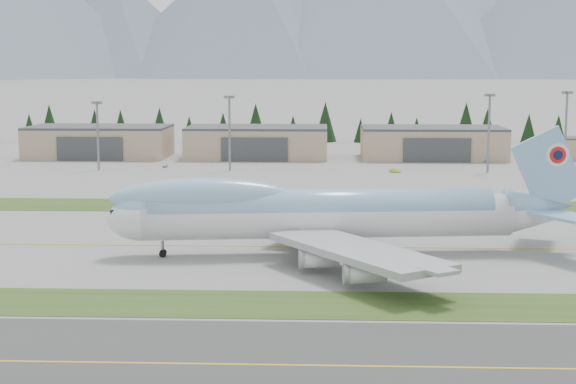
{
  "coord_description": "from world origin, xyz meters",
  "views": [
    {
      "loc": [
        8.12,
        -152.4,
        31.83
      ],
      "look_at": [
        1.3,
        12.06,
        8.0
      ],
      "focal_mm": 55.0,
      "sensor_mm": 36.0,
      "label": 1
    }
  ],
  "objects_px": {
    "hangar_center": "(257,142)",
    "service_vehicle_c": "(487,162)",
    "service_vehicle_a": "(165,167)",
    "hangar_right": "(432,143)",
    "service_vehicle_b": "(395,173)",
    "hangar_left": "(100,141)",
    "boeing_747_freighter": "(323,213)"
  },
  "relations": [
    {
      "from": "hangar_right",
      "to": "service_vehicle_b",
      "type": "height_order",
      "value": "hangar_right"
    },
    {
      "from": "service_vehicle_b",
      "to": "service_vehicle_c",
      "type": "xyz_separation_m",
      "value": [
        32.48,
        28.99,
        0.0
      ]
    },
    {
      "from": "boeing_747_freighter",
      "to": "hangar_center",
      "type": "bearing_deg",
      "value": 91.93
    },
    {
      "from": "service_vehicle_a",
      "to": "service_vehicle_c",
      "type": "height_order",
      "value": "service_vehicle_c"
    },
    {
      "from": "boeing_747_freighter",
      "to": "service_vehicle_a",
      "type": "xyz_separation_m",
      "value": [
        -49.62,
        125.7,
        -7.14
      ]
    },
    {
      "from": "hangar_right",
      "to": "service_vehicle_c",
      "type": "relative_size",
      "value": 10.37
    },
    {
      "from": "hangar_right",
      "to": "service_vehicle_c",
      "type": "bearing_deg",
      "value": -35.49
    },
    {
      "from": "hangar_center",
      "to": "service_vehicle_a",
      "type": "bearing_deg",
      "value": -131.35
    },
    {
      "from": "boeing_747_freighter",
      "to": "hangar_center",
      "type": "relative_size",
      "value": 1.72
    },
    {
      "from": "boeing_747_freighter",
      "to": "hangar_right",
      "type": "height_order",
      "value": "boeing_747_freighter"
    },
    {
      "from": "service_vehicle_a",
      "to": "service_vehicle_b",
      "type": "xyz_separation_m",
      "value": [
        70.75,
        -10.55,
        0.0
      ]
    },
    {
      "from": "hangar_right",
      "to": "service_vehicle_c",
      "type": "distance_m",
      "value": 21.08
    },
    {
      "from": "boeing_747_freighter",
      "to": "hangar_left",
      "type": "distance_m",
      "value": 174.39
    },
    {
      "from": "hangar_left",
      "to": "boeing_747_freighter",
      "type": "bearing_deg",
      "value": -63.44
    },
    {
      "from": "boeing_747_freighter",
      "to": "service_vehicle_b",
      "type": "bearing_deg",
      "value": 73.15
    },
    {
      "from": "service_vehicle_c",
      "to": "service_vehicle_b",
      "type": "bearing_deg",
      "value": -127.26
    },
    {
      "from": "service_vehicle_c",
      "to": "service_vehicle_a",
      "type": "bearing_deg",
      "value": -158.88
    },
    {
      "from": "hangar_left",
      "to": "hangar_right",
      "type": "height_order",
      "value": "same"
    },
    {
      "from": "hangar_left",
      "to": "hangar_right",
      "type": "distance_m",
      "value": 115.0
    },
    {
      "from": "boeing_747_freighter",
      "to": "service_vehicle_b",
      "type": "distance_m",
      "value": 117.29
    },
    {
      "from": "service_vehicle_b",
      "to": "hangar_left",
      "type": "bearing_deg",
      "value": 97.31
    },
    {
      "from": "hangar_left",
      "to": "service_vehicle_c",
      "type": "bearing_deg",
      "value": -5.14
    },
    {
      "from": "hangar_center",
      "to": "service_vehicle_c",
      "type": "height_order",
      "value": "hangar_center"
    },
    {
      "from": "hangar_left",
      "to": "service_vehicle_b",
      "type": "xyz_separation_m",
      "value": [
        99.11,
        -40.82,
        -5.39
      ]
    },
    {
      "from": "hangar_right",
      "to": "service_vehicle_a",
      "type": "xyz_separation_m",
      "value": [
        -86.64,
        -30.27,
        -5.39
      ]
    },
    {
      "from": "service_vehicle_a",
      "to": "hangar_right",
      "type": "bearing_deg",
      "value": 18.12
    },
    {
      "from": "service_vehicle_a",
      "to": "service_vehicle_b",
      "type": "bearing_deg",
      "value": -9.62
    },
    {
      "from": "hangar_left",
      "to": "service_vehicle_a",
      "type": "bearing_deg",
      "value": -46.87
    },
    {
      "from": "boeing_747_freighter",
      "to": "hangar_left",
      "type": "relative_size",
      "value": 1.72
    },
    {
      "from": "service_vehicle_a",
      "to": "service_vehicle_c",
      "type": "relative_size",
      "value": 0.69
    },
    {
      "from": "boeing_747_freighter",
      "to": "service_vehicle_c",
      "type": "height_order",
      "value": "boeing_747_freighter"
    },
    {
      "from": "hangar_center",
      "to": "service_vehicle_a",
      "type": "relative_size",
      "value": 15.11
    }
  ]
}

